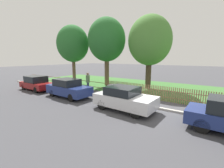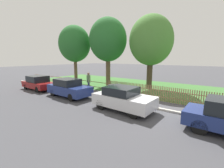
{
  "view_description": "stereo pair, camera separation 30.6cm",
  "coord_description": "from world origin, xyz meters",
  "px_view_note": "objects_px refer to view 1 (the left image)",
  "views": [
    {
      "loc": [
        2.97,
        -8.87,
        3.14
      ],
      "look_at": [
        -3.77,
        0.71,
        1.1
      ],
      "focal_mm": 24.0,
      "sensor_mm": 36.0,
      "label": 1
    },
    {
      "loc": [
        3.21,
        -8.69,
        3.14
      ],
      "look_at": [
        -3.77,
        0.71,
        1.1
      ],
      "focal_mm": 24.0,
      "sensor_mm": 36.0,
      "label": 2
    }
  ],
  "objects_px": {
    "covered_motorcycle": "(115,89)",
    "tree_behind_motorcycle": "(107,40)",
    "pedestrian_near_fence": "(88,81)",
    "parked_car_navy_estate": "(124,98)",
    "parked_car_black_saloon": "(68,88)",
    "tree_mid_park": "(150,41)",
    "parked_car_silver_hatchback": "(37,83)",
    "tree_nearest_kerb": "(73,44)"
  },
  "relations": [
    {
      "from": "parked_car_silver_hatchback",
      "to": "parked_car_navy_estate",
      "type": "distance_m",
      "value": 10.04
    },
    {
      "from": "covered_motorcycle",
      "to": "parked_car_silver_hatchback",
      "type": "bearing_deg",
      "value": -169.95
    },
    {
      "from": "parked_car_silver_hatchback",
      "to": "covered_motorcycle",
      "type": "xyz_separation_m",
      "value": [
        7.84,
        2.2,
        -0.03
      ]
    },
    {
      "from": "parked_car_navy_estate",
      "to": "tree_nearest_kerb",
      "type": "height_order",
      "value": "tree_nearest_kerb"
    },
    {
      "from": "parked_car_navy_estate",
      "to": "tree_nearest_kerb",
      "type": "bearing_deg",
      "value": 156.14
    },
    {
      "from": "tree_mid_park",
      "to": "pedestrian_near_fence",
      "type": "height_order",
      "value": "tree_mid_park"
    },
    {
      "from": "parked_car_black_saloon",
      "to": "covered_motorcycle",
      "type": "height_order",
      "value": "parked_car_black_saloon"
    },
    {
      "from": "parked_car_black_saloon",
      "to": "pedestrian_near_fence",
      "type": "height_order",
      "value": "pedestrian_near_fence"
    },
    {
      "from": "parked_car_silver_hatchback",
      "to": "parked_car_navy_estate",
      "type": "relative_size",
      "value": 1.01
    },
    {
      "from": "parked_car_black_saloon",
      "to": "parked_car_silver_hatchback",
      "type": "bearing_deg",
      "value": -178.09
    },
    {
      "from": "parked_car_silver_hatchback",
      "to": "tree_behind_motorcycle",
      "type": "distance_m",
      "value": 8.58
    },
    {
      "from": "pedestrian_near_fence",
      "to": "parked_car_navy_estate",
      "type": "bearing_deg",
      "value": -167.68
    },
    {
      "from": "covered_motorcycle",
      "to": "pedestrian_near_fence",
      "type": "relative_size",
      "value": 1.02
    },
    {
      "from": "tree_nearest_kerb",
      "to": "tree_mid_park",
      "type": "distance_m",
      "value": 9.1
    },
    {
      "from": "tree_mid_park",
      "to": "pedestrian_near_fence",
      "type": "bearing_deg",
      "value": -131.5
    },
    {
      "from": "parked_car_black_saloon",
      "to": "tree_nearest_kerb",
      "type": "height_order",
      "value": "tree_nearest_kerb"
    },
    {
      "from": "pedestrian_near_fence",
      "to": "parked_car_silver_hatchback",
      "type": "bearing_deg",
      "value": 64.26
    },
    {
      "from": "parked_car_silver_hatchback",
      "to": "pedestrian_near_fence",
      "type": "bearing_deg",
      "value": 28.16
    },
    {
      "from": "tree_behind_motorcycle",
      "to": "tree_mid_park",
      "type": "distance_m",
      "value": 4.76
    },
    {
      "from": "parked_car_silver_hatchback",
      "to": "tree_nearest_kerb",
      "type": "distance_m",
      "value": 6.38
    },
    {
      "from": "tree_nearest_kerb",
      "to": "parked_car_black_saloon",
      "type": "bearing_deg",
      "value": -44.88
    },
    {
      "from": "covered_motorcycle",
      "to": "tree_mid_park",
      "type": "xyz_separation_m",
      "value": [
        0.88,
        4.86,
        4.16
      ]
    },
    {
      "from": "pedestrian_near_fence",
      "to": "tree_mid_park",
      "type": "bearing_deg",
      "value": -94.9
    },
    {
      "from": "parked_car_black_saloon",
      "to": "tree_mid_park",
      "type": "relative_size",
      "value": 0.54
    },
    {
      "from": "parked_car_navy_estate",
      "to": "covered_motorcycle",
      "type": "height_order",
      "value": "parked_car_navy_estate"
    },
    {
      "from": "covered_motorcycle",
      "to": "pedestrian_near_fence",
      "type": "height_order",
      "value": "pedestrian_near_fence"
    },
    {
      "from": "parked_car_silver_hatchback",
      "to": "parked_car_navy_estate",
      "type": "height_order",
      "value": "parked_car_navy_estate"
    },
    {
      "from": "tree_nearest_kerb",
      "to": "tree_behind_motorcycle",
      "type": "height_order",
      "value": "tree_behind_motorcycle"
    },
    {
      "from": "tree_behind_motorcycle",
      "to": "pedestrian_near_fence",
      "type": "bearing_deg",
      "value": -81.58
    },
    {
      "from": "tree_nearest_kerb",
      "to": "parked_car_navy_estate",
      "type": "bearing_deg",
      "value": -25.71
    },
    {
      "from": "parked_car_silver_hatchback",
      "to": "tree_nearest_kerb",
      "type": "xyz_separation_m",
      "value": [
        -0.1,
        4.86,
        4.13
      ]
    },
    {
      "from": "tree_behind_motorcycle",
      "to": "pedestrian_near_fence",
      "type": "xyz_separation_m",
      "value": [
        0.55,
        -3.7,
        -4.1
      ]
    },
    {
      "from": "parked_car_navy_estate",
      "to": "tree_mid_park",
      "type": "xyz_separation_m",
      "value": [
        -1.32,
        7.09,
        4.1
      ]
    },
    {
      "from": "tree_behind_motorcycle",
      "to": "tree_mid_park",
      "type": "xyz_separation_m",
      "value": [
        4.65,
        0.94,
        -0.29
      ]
    },
    {
      "from": "parked_car_black_saloon",
      "to": "tree_mid_park",
      "type": "xyz_separation_m",
      "value": [
        3.98,
        7.03,
        4.09
      ]
    },
    {
      "from": "parked_car_black_saloon",
      "to": "covered_motorcycle",
      "type": "distance_m",
      "value": 3.78
    },
    {
      "from": "covered_motorcycle",
      "to": "tree_behind_motorcycle",
      "type": "bearing_deg",
      "value": 128.31
    },
    {
      "from": "parked_car_navy_estate",
      "to": "pedestrian_near_fence",
      "type": "height_order",
      "value": "pedestrian_near_fence"
    },
    {
      "from": "covered_motorcycle",
      "to": "pedestrian_near_fence",
      "type": "distance_m",
      "value": 3.25
    },
    {
      "from": "parked_car_navy_estate",
      "to": "tree_mid_park",
      "type": "bearing_deg",
      "value": 102.37
    },
    {
      "from": "tree_mid_park",
      "to": "parked_car_black_saloon",
      "type": "bearing_deg",
      "value": -119.51
    },
    {
      "from": "tree_behind_motorcycle",
      "to": "parked_car_navy_estate",
      "type": "bearing_deg",
      "value": -45.83
    }
  ]
}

